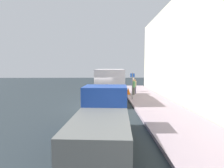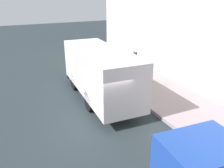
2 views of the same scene
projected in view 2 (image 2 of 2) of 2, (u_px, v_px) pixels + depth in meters
The scene contains 9 objects.
ground at pixel (99, 124), 11.26m from camera, with size 80.00×80.00×0.00m, color #232B30.
sidewalk at pixel (179, 103), 13.19m from camera, with size 3.90×30.00×0.18m, color gray.
building_facade at pixel (224, 15), 12.37m from camera, with size 0.50×30.00×9.79m, color beige.
large_utility_truck at pixel (100, 71), 13.33m from camera, with size 2.68×7.56×3.11m.
pedestrian_walking at pixel (121, 65), 16.73m from camera, with size 0.53×0.53×1.74m.
pedestrian_standing at pixel (111, 56), 18.97m from camera, with size 0.52×0.52×1.76m.
pedestrian_third at pixel (119, 62), 17.53m from camera, with size 0.48×0.48×1.69m.
traffic_cone_orange at pixel (112, 72), 16.93m from camera, with size 0.52×0.52×0.74m, color orange.
street_sign_post at pixel (134, 68), 13.99m from camera, with size 0.44×0.08×2.59m.
Camera 2 is at (-3.59, -9.03, 6.05)m, focal length 36.87 mm.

